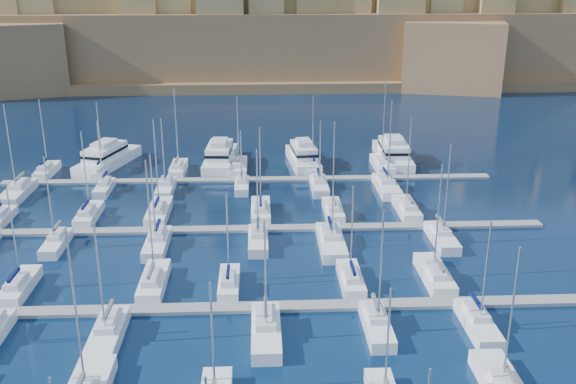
{
  "coord_description": "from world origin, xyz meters",
  "views": [
    {
      "loc": [
        1.97,
        -73.29,
        35.09
      ],
      "look_at": [
        5.6,
        6.0,
        7.02
      ],
      "focal_mm": 40.0,
      "sensor_mm": 36.0,
      "label": 1
    }
  ],
  "objects_px": {
    "motor_yacht_b": "(220,156)",
    "motor_yacht_d": "(393,153)",
    "motor_yacht_a": "(107,157)",
    "motor_yacht_c": "(303,156)"
  },
  "relations": [
    {
      "from": "motor_yacht_b",
      "to": "motor_yacht_d",
      "type": "relative_size",
      "value": 0.94
    },
    {
      "from": "motor_yacht_a",
      "to": "motor_yacht_d",
      "type": "bearing_deg",
      "value": 0.42
    },
    {
      "from": "motor_yacht_a",
      "to": "motor_yacht_d",
      "type": "xyz_separation_m",
      "value": [
        53.32,
        0.39,
        0.0
      ]
    },
    {
      "from": "motor_yacht_b",
      "to": "motor_yacht_d",
      "type": "distance_m",
      "value": 32.5
    },
    {
      "from": "motor_yacht_c",
      "to": "motor_yacht_d",
      "type": "xyz_separation_m",
      "value": [
        17.06,
        1.34,
        0.0
      ]
    },
    {
      "from": "motor_yacht_b",
      "to": "motor_yacht_d",
      "type": "height_order",
      "value": "same"
    },
    {
      "from": "motor_yacht_b",
      "to": "motor_yacht_c",
      "type": "distance_m",
      "value": 15.46
    },
    {
      "from": "motor_yacht_a",
      "to": "motor_yacht_d",
      "type": "relative_size",
      "value": 0.98
    },
    {
      "from": "motor_yacht_c",
      "to": "motor_yacht_d",
      "type": "relative_size",
      "value": 0.85
    },
    {
      "from": "motor_yacht_a",
      "to": "motor_yacht_c",
      "type": "xyz_separation_m",
      "value": [
        36.26,
        -0.95,
        0.0
      ]
    }
  ]
}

